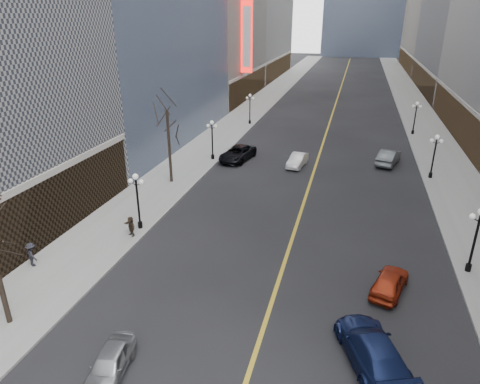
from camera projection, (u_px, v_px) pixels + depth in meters
The scene contains 19 objects.
sidewalk_east at pixel (425, 129), 63.17m from camera, with size 6.00×230.00×0.15m, color gray.
sidewalk_west at pixel (243, 118), 69.89m from camera, with size 6.00×230.00×0.15m, color gray.
lane_line at pixel (333, 110), 75.47m from camera, with size 0.25×200.00×0.02m, color gold.
streetlamp_east_1 at pixel (476, 234), 26.95m from camera, with size 1.26×0.44×4.52m.
streetlamp_east_2 at pixel (435, 152), 43.00m from camera, with size 1.26×0.44×4.52m.
streetlamp_east_3 at pixel (416, 114), 59.05m from camera, with size 1.26×0.44×4.52m.
streetlamp_west_1 at pixel (137, 195), 32.62m from camera, with size 1.26×0.44×4.52m.
streetlamp_west_2 at pixel (212, 136), 48.66m from camera, with size 1.26×0.44×4.52m.
streetlamp_west_3 at pixel (250, 106), 64.71m from camera, with size 1.26×0.44×4.52m.
theatre_marquee at pixel (247, 37), 74.68m from camera, with size 2.00×0.55×12.00m.
tree_west_far at pixel (168, 122), 40.66m from camera, with size 3.60×3.60×7.92m.
car_nb_near at pixel (110, 364), 19.86m from camera, with size 1.57×3.90×1.33m, color #999DA0.
car_nb_mid at pixel (297, 160), 47.51m from camera, with size 1.47×4.22×1.39m, color silver.
car_nb_far at pixel (238, 153), 49.43m from camera, with size 2.69×5.83×1.62m, color black.
car_sb_near at pixel (372, 350), 20.47m from camera, with size 2.32×5.71×1.66m, color #121C44.
car_sb_mid at pixel (390, 282), 25.88m from camera, with size 1.65×4.11×1.40m, color #992810.
car_sb_far at pixel (388, 157), 48.10m from camera, with size 1.78×5.10×1.68m, color #565B5F.
ped_west_walk at pixel (32, 255), 28.28m from camera, with size 1.08×0.45×1.68m, color black.
ped_west_far at pixel (131, 226), 32.19m from camera, with size 1.45×0.42×1.56m, color #2F241A.
Camera 1 is at (3.58, 3.06, 15.68)m, focal length 32.00 mm.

